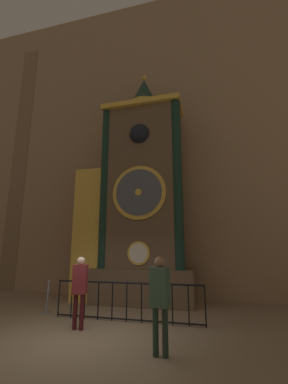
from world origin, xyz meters
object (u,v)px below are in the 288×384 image
object	(u,v)px
visitor_far	(160,295)
stanchion_post	(47,302)
visitor_near	(80,285)
clock_tower	(136,200)

from	to	relation	value
visitor_far	stanchion_post	distance (m)	4.67
visitor_near	stanchion_post	bearing A→B (deg)	133.62
visitor_near	stanchion_post	world-z (taller)	visitor_near
visitor_far	clock_tower	bearing A→B (deg)	123.92
visitor_far	stanchion_post	xyz separation A→B (m)	(-3.99, 2.30, -0.75)
clock_tower	visitor_near	xyz separation A→B (m)	(-0.43, -3.35, -2.75)
clock_tower	visitor_far	bearing A→B (deg)	-67.56
clock_tower	visitor_near	size ratio (longest dim) A/B	5.46
visitor_far	stanchion_post	size ratio (longest dim) A/B	1.85
visitor_near	clock_tower	bearing A→B (deg)	72.08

